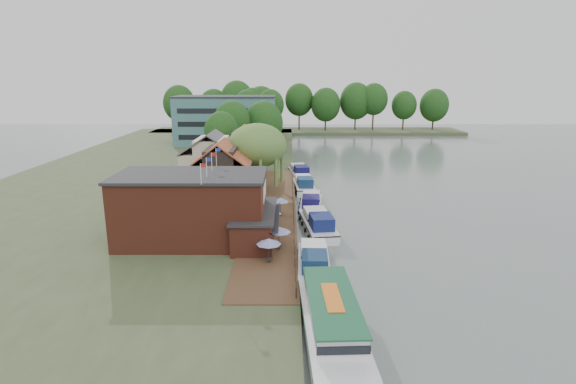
{
  "coord_description": "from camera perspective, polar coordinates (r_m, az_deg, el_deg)",
  "views": [
    {
      "loc": [
        -5.88,
        -45.9,
        17.87
      ],
      "look_at": [
        -6.0,
        12.0,
        3.0
      ],
      "focal_mm": 28.0,
      "sensor_mm": 36.0,
      "label": 1
    }
  ],
  "objects": [
    {
      "name": "pub",
      "position": [
        47.51,
        -9.73,
        -1.97
      ],
      "size": [
        20.0,
        11.0,
        7.3
      ],
      "primitive_type": null,
      "color": "maroon",
      "rests_on": "land_bank"
    },
    {
      "name": "cruiser_1",
      "position": [
        53.25,
        3.85,
        -3.72
      ],
      "size": [
        4.79,
        11.23,
        2.68
      ],
      "primitive_type": null,
      "rotation": [
        0.0,
        0.0,
        0.12
      ],
      "color": "silver",
      "rests_on": "ground"
    },
    {
      "name": "swan",
      "position": [
        36.74,
        2.33,
        -14.33
      ],
      "size": [
        0.44,
        0.44,
        0.44
      ],
      "primitive_type": "sphere",
      "color": "white",
      "rests_on": "ground"
    },
    {
      "name": "bank_tree_0",
      "position": [
        88.59,
        -8.43,
        6.72
      ],
      "size": [
        6.64,
        6.64,
        10.53
      ],
      "primitive_type": null,
      "color": "#143811",
      "rests_on": "land_bank"
    },
    {
      "name": "cottage_c",
      "position": [
        80.32,
        -5.71,
        5.29
      ],
      "size": [
        7.6,
        7.6,
        8.5
      ],
      "primitive_type": null,
      "color": "black",
      "rests_on": "land_bank"
    },
    {
      "name": "quay_rail",
      "position": [
        58.73,
        0.68,
        -1.78
      ],
      "size": [
        0.2,
        49.0,
        1.0
      ],
      "primitive_type": null,
      "color": "black",
      "rests_on": "land_bank"
    },
    {
      "name": "cruiser_2",
      "position": [
        61.86,
        2.95,
        -1.21
      ],
      "size": [
        4.03,
        10.38,
        2.47
      ],
      "primitive_type": null,
      "rotation": [
        0.0,
        0.0,
        -0.07
      ],
      "color": "silver",
      "rests_on": "ground"
    },
    {
      "name": "bank_tree_1",
      "position": [
        98.72,
        -7.09,
        7.99
      ],
      "size": [
        7.86,
        7.86,
        12.07
      ],
      "primitive_type": null,
      "color": "#143811",
      "rests_on": "land_bank"
    },
    {
      "name": "land_bank",
      "position": [
        86.19,
        -16.15,
        2.2
      ],
      "size": [
        50.0,
        140.0,
        1.0
      ],
      "primitive_type": "cube",
      "color": "#384728",
      "rests_on": "ground"
    },
    {
      "name": "bank_tree_5",
      "position": [
        142.64,
        -4.56,
        10.34
      ],
      "size": [
        7.21,
        7.21,
        13.72
      ],
      "primitive_type": null,
      "color": "#143811",
      "rests_on": "land_bank"
    },
    {
      "name": "umbrella_5",
      "position": [
        55.55,
        -0.95,
        -1.89
      ],
      "size": [
        2.03,
        2.03,
        2.38
      ],
      "primitive_type": null,
      "color": "navy",
      "rests_on": "quay_deck"
    },
    {
      "name": "cruiser_0",
      "position": [
        42.79,
        3.3,
        -8.47
      ],
      "size": [
        3.61,
        10.38,
        2.51
      ],
      "primitive_type": null,
      "rotation": [
        0.0,
        0.0,
        -0.03
      ],
      "color": "silver",
      "rests_on": "ground"
    },
    {
      "name": "hotel_block",
      "position": [
        117.51,
        -7.86,
        9.04
      ],
      "size": [
        25.4,
        12.4,
        12.3
      ],
      "primitive_type": null,
      "color": "#38666B",
      "rests_on": "land_bank"
    },
    {
      "name": "cottage_a",
      "position": [
        61.89,
        -8.37,
        2.48
      ],
      "size": [
        8.6,
        7.6,
        8.5
      ],
      "primitive_type": null,
      "color": "black",
      "rests_on": "land_bank"
    },
    {
      "name": "cruiser_4",
      "position": [
        81.76,
        1.49,
        2.7
      ],
      "size": [
        4.83,
        10.96,
        2.59
      ],
      "primitive_type": null,
      "rotation": [
        0.0,
        0.0,
        0.14
      ],
      "color": "silver",
      "rests_on": "ground"
    },
    {
      "name": "bank_tree_3",
      "position": [
        126.06,
        -2.23,
        9.83
      ],
      "size": [
        7.49,
        7.49,
        13.69
      ],
      "primitive_type": null,
      "color": "#143811",
      "rests_on": "land_bank"
    },
    {
      "name": "umbrella_0",
      "position": [
        41.92,
        -2.44,
        -7.44
      ],
      "size": [
        2.33,
        2.33,
        2.38
      ],
      "primitive_type": null,
      "color": "navy",
      "rests_on": "quay_deck"
    },
    {
      "name": "tour_boat",
      "position": [
        32.21,
        5.76,
        -16.09
      ],
      "size": [
        4.66,
        14.54,
        3.14
      ],
      "primitive_type": null,
      "rotation": [
        0.0,
        0.0,
        0.04
      ],
      "color": "silver",
      "rests_on": "ground"
    },
    {
      "name": "cottage_b",
      "position": [
        72.06,
        -9.59,
        4.12
      ],
      "size": [
        9.6,
        8.6,
        8.5
      ],
      "primitive_type": null,
      "color": "beige",
      "rests_on": "land_bank"
    },
    {
      "name": "umbrella_3",
      "position": [
        50.83,
        -1.92,
        -3.46
      ],
      "size": [
        1.98,
        1.98,
        2.38
      ],
      "primitive_type": null,
      "color": "navy",
      "rests_on": "quay_deck"
    },
    {
      "name": "umbrella_4",
      "position": [
        53.66,
        -2.21,
        -2.49
      ],
      "size": [
        2.12,
        2.12,
        2.38
      ],
      "primitive_type": null,
      "color": "navy",
      "rests_on": "quay_deck"
    },
    {
      "name": "ground",
      "position": [
        49.61,
        6.97,
        -6.82
      ],
      "size": [
        260.0,
        260.0,
        0.0
      ],
      "primitive_type": "plane",
      "color": "#54615F",
      "rests_on": "ground"
    },
    {
      "name": "umbrella_2",
      "position": [
        46.86,
        -2.72,
        -5.04
      ],
      "size": [
        2.12,
        2.12,
        2.38
      ],
      "primitive_type": null,
      "color": "navy",
      "rests_on": "quay_deck"
    },
    {
      "name": "umbrella_1",
      "position": [
        44.97,
        -1.15,
        -5.87
      ],
      "size": [
        2.4,
        2.4,
        2.38
      ],
      "primitive_type": null,
      "color": "navy",
      "rests_on": "quay_deck"
    },
    {
      "name": "quay_deck",
      "position": [
        58.42,
        -1.97,
        -2.34
      ],
      "size": [
        6.0,
        50.0,
        0.1
      ],
      "primitive_type": "cube",
      "color": "#47301E",
      "rests_on": "land_bank"
    },
    {
      "name": "cruiser_3",
      "position": [
        72.65,
        2.04,
        1.17
      ],
      "size": [
        4.01,
        10.49,
        2.51
      ],
      "primitive_type": null,
      "rotation": [
        0.0,
        0.0,
        0.07
      ],
      "color": "white",
      "rests_on": "ground"
    },
    {
      "name": "willow",
      "position": [
        66.1,
        -3.9,
        4.21
      ],
      "size": [
        8.6,
        8.6,
        10.43
      ],
      "primitive_type": null,
      "color": "#476B2D",
      "rests_on": "land_bank"
    },
    {
      "name": "bank_tree_4",
      "position": [
        131.89,
        -5.18,
        9.94
      ],
      "size": [
        7.5,
        7.5,
        13.45
      ],
      "primitive_type": null,
      "color": "#143811",
      "rests_on": "land_bank"
    },
    {
      "name": "bank_tree_2",
      "position": [
        102.73,
        -3.14,
        8.26
      ],
      "size": [
        8.88,
        8.88,
        11.81
      ],
      "primitive_type": null,
      "color": "#143811",
      "rests_on": "land_bank"
    }
  ]
}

